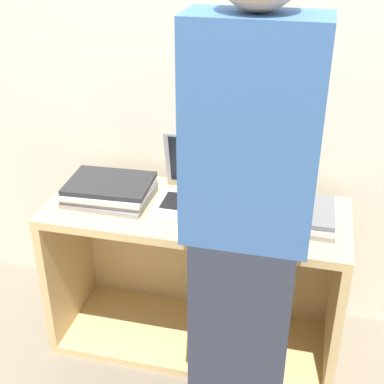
% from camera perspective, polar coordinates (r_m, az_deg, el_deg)
% --- Properties ---
extents(ground_plane, '(12.00, 12.00, 0.00)m').
position_cam_1_polar(ground_plane, '(2.47, -1.02, -19.11)').
color(ground_plane, '#756B5B').
extents(wall_back, '(8.00, 0.05, 2.40)m').
position_cam_1_polar(wall_back, '(2.35, 2.54, 12.96)').
color(wall_back, beige).
rests_on(wall_back, ground_plane).
extents(cart, '(1.26, 0.50, 0.71)m').
position_cam_1_polar(cart, '(2.47, 0.78, -8.21)').
color(cart, tan).
rests_on(cart, ground_plane).
extents(laptop_open, '(0.35, 0.32, 0.27)m').
position_cam_1_polar(laptop_open, '(2.24, 0.77, 0.04)').
color(laptop_open, '#B7B7BC').
rests_on(laptop_open, cart).
extents(laptop_stack_left, '(0.36, 0.28, 0.08)m').
position_cam_1_polar(laptop_stack_left, '(2.30, -8.78, 0.16)').
color(laptop_stack_left, gray).
rests_on(laptop_stack_left, cart).
extents(laptop_stack_right, '(0.37, 0.27, 0.06)m').
position_cam_1_polar(laptop_stack_right, '(2.16, 10.43, -2.27)').
color(laptop_stack_right, gray).
rests_on(laptop_stack_right, cart).
extents(person, '(0.40, 0.54, 1.81)m').
position_cam_1_polar(person, '(1.72, 5.84, -3.35)').
color(person, '#2D3342').
rests_on(person, ground_plane).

